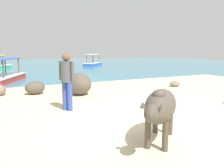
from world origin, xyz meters
TOP-DOWN VIEW (x-y plane):
  - sand_beach at (0.00, 0.00)m, footprint 18.00×14.00m
  - water_surface at (0.00, 22.00)m, footprint 60.00×36.00m
  - cow at (-1.22, -0.80)m, footprint 1.59×1.53m
  - person_standing at (-2.21, 2.09)m, footprint 0.34×0.43m
  - shore_rock_large at (-2.75, 4.95)m, footprint 0.82×0.70m
  - shore_rock_medium at (3.45, 3.99)m, footprint 0.60×0.54m
  - shore_rock_flat at (-1.23, 4.10)m, footprint 1.01×1.15m
  - boat_blue at (5.19, 19.31)m, footprint 3.23×3.56m
  - boat_red at (-3.80, 9.58)m, footprint 2.46×3.84m

SIDE VIEW (x-z plane):
  - water_surface at x=0.00m, z-range -0.01..0.01m
  - sand_beach at x=0.00m, z-range 0.00..0.04m
  - shore_rock_medium at x=3.45m, z-range 0.04..0.30m
  - boat_blue at x=5.19m, z-range -0.35..0.94m
  - boat_red at x=-3.80m, z-range -0.35..0.94m
  - shore_rock_large at x=-2.75m, z-range 0.04..0.56m
  - shore_rock_flat at x=-1.23m, z-range 0.04..0.88m
  - cow at x=-1.22m, z-range 0.21..1.24m
  - person_standing at x=-2.21m, z-range 0.18..1.80m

